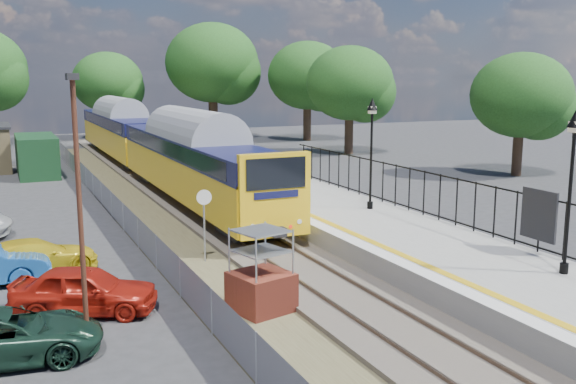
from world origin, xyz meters
TOP-DOWN VIEW (x-y plane):
  - ground at (0.00, 0.00)m, footprint 120.00×120.00m
  - track_bed at (-0.47, 9.67)m, footprint 5.90×80.00m
  - platform at (4.20, 8.00)m, footprint 5.00×70.00m
  - platform_edge at (2.14, 8.00)m, footprint 0.90×70.00m
  - victorian_lamp_south at (5.50, -4.00)m, footprint 0.44×0.44m
  - victorian_lamp_north at (5.30, 6.00)m, footprint 0.44×0.44m
  - palisade_fence at (6.55, 2.24)m, footprint 0.12×26.00m
  - wire_fence at (-4.20, 12.00)m, footprint 0.06×52.00m
  - tree_line at (1.40, 42.00)m, footprint 56.80×43.80m
  - train at (0.00, 24.15)m, footprint 2.82×40.83m
  - brick_plinth at (-2.50, -1.08)m, footprint 1.77×1.77m
  - speed_sign at (-2.50, 4.08)m, footprint 0.52×0.12m
  - carpark_lamp at (-7.13, -1.47)m, footprint 0.25×0.50m
  - car_green at (-8.92, -1.54)m, footprint 4.46×2.40m
  - car_red at (-6.89, 0.84)m, footprint 4.17×3.01m
  - car_yellow at (-7.90, 5.23)m, footprint 4.18×2.27m

SIDE VIEW (x-z plane):
  - ground at x=0.00m, z-range 0.00..0.00m
  - track_bed at x=-0.47m, z-range -0.05..0.24m
  - platform at x=4.20m, z-range 0.00..0.90m
  - car_yellow at x=-7.90m, z-range 0.00..1.15m
  - car_green at x=-8.92m, z-range 0.00..1.19m
  - wire_fence at x=-4.20m, z-range 0.00..1.20m
  - car_red at x=-6.89m, z-range 0.00..1.32m
  - platform_edge at x=2.14m, z-range 0.90..0.91m
  - brick_plinth at x=-2.50m, z-range -0.05..2.30m
  - speed_sign at x=-2.50m, z-range 0.44..3.03m
  - palisade_fence at x=6.55m, z-range 0.84..2.84m
  - train at x=0.00m, z-range 0.59..4.09m
  - carpark_lamp at x=-7.13m, z-range 0.49..6.92m
  - victorian_lamp_south at x=5.50m, z-range 2.00..6.60m
  - victorian_lamp_north at x=5.30m, z-range 2.00..6.60m
  - tree_line at x=1.40m, z-range 0.67..12.55m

